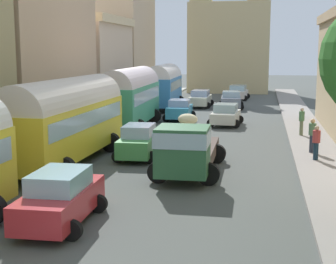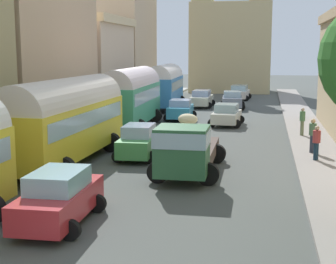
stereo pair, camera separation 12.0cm
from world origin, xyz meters
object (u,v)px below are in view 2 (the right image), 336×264
at_px(parked_bus_2, 131,95).
at_px(car_5, 180,110).
at_px(cargo_truck_0, 187,148).
at_px(car_2, 239,92).
at_px(car_1, 232,100).
at_px(pedestrian_2, 316,142).
at_px(car_3, 59,198).
at_px(car_6, 202,99).
at_px(pedestrian_0, 302,120).
at_px(car_4, 139,142).
at_px(parked_bus_1, 66,117).
at_px(pedestrian_3, 313,135).
at_px(parked_bus_3, 165,84).
at_px(car_0, 227,115).

distance_m(parked_bus_2, car_5, 5.42).
bearing_deg(cargo_truck_0, car_2, 89.33).
relative_size(car_1, pedestrian_2, 2.22).
height_order(cargo_truck_0, car_3, cargo_truck_0).
xyz_separation_m(car_6, pedestrian_0, (8.20, -15.56, 0.26)).
distance_m(car_3, car_4, 9.76).
distance_m(parked_bus_1, car_1, 24.96).
bearing_deg(car_2, pedestrian_3, -79.70).
bearing_deg(car_6, pedestrian_3, -68.22).
distance_m(car_4, pedestrian_0, 11.39).
bearing_deg(car_5, pedestrian_2, -56.67).
bearing_deg(parked_bus_2, car_2, 73.72).
relative_size(parked_bus_3, car_0, 2.16).
xyz_separation_m(parked_bus_2, car_5, (2.67, 4.47, -1.50)).
relative_size(parked_bus_2, cargo_truck_0, 1.33).
xyz_separation_m(cargo_truck_0, car_2, (0.40, 34.20, -0.45)).
distance_m(car_1, car_5, 9.00).
height_order(parked_bus_3, cargo_truck_0, parked_bus_3).
xyz_separation_m(car_3, car_5, (-0.26, 23.81, -0.04)).
xyz_separation_m(cargo_truck_0, car_0, (0.52, 15.02, -0.47)).
distance_m(parked_bus_1, car_6, 25.30).
relative_size(car_1, car_6, 0.92).
bearing_deg(car_3, pedestrian_3, 54.82).
distance_m(parked_bus_1, parked_bus_3, 22.85).
height_order(car_4, pedestrian_2, pedestrian_2).
bearing_deg(car_3, car_4, 89.75).
height_order(cargo_truck_0, car_6, cargo_truck_0).
bearing_deg(parked_bus_1, car_5, 80.06).
distance_m(cargo_truck_0, pedestrian_2, 6.78).
relative_size(car_1, car_2, 0.91).
distance_m(parked_bus_2, pedestrian_3, 13.61).
bearing_deg(car_0, cargo_truck_0, -91.97).
height_order(parked_bus_1, car_5, parked_bus_1).
relative_size(parked_bus_3, car_6, 1.90).
distance_m(parked_bus_3, cargo_truck_0, 24.93).
xyz_separation_m(car_0, pedestrian_3, (5.10, -9.51, 0.30)).
bearing_deg(parked_bus_3, parked_bus_2, -90.16).
height_order(parked_bus_1, parked_bus_2, parked_bus_2).
bearing_deg(car_2, car_3, -94.68).
distance_m(parked_bus_2, car_6, 14.14).
bearing_deg(parked_bus_1, car_6, 82.66).
distance_m(car_2, car_4, 31.24).
bearing_deg(car_5, cargo_truck_0, -79.47).
bearing_deg(cargo_truck_0, car_6, 95.92).
distance_m(parked_bus_3, car_4, 21.33).
distance_m(parked_bus_2, pedestrian_0, 11.55).
xyz_separation_m(parked_bus_2, pedestrian_3, (11.49, -7.20, -1.22)).
bearing_deg(pedestrian_2, car_2, 99.77).
height_order(car_1, pedestrian_0, pedestrian_0).
bearing_deg(pedestrian_3, parked_bus_3, 121.48).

